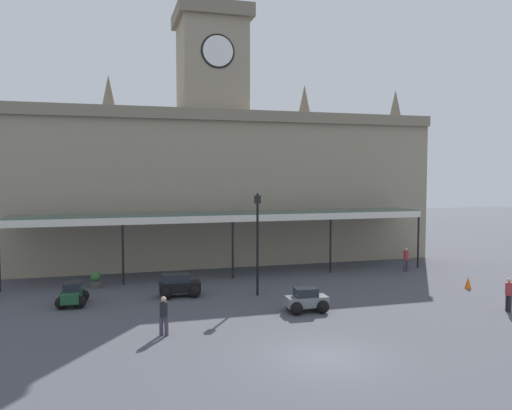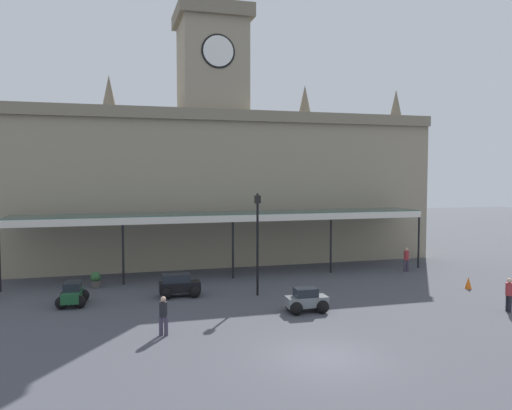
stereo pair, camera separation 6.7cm
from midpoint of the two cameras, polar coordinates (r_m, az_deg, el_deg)
name	(u,v)px [view 1 (the left image)]	position (r m, az deg, el deg)	size (l,w,h in m)	color
ground_plane	(324,358)	(19.67, 7.60, -16.73)	(140.00, 140.00, 0.00)	#44454C
station_building	(212,179)	(39.32, -5.02, 2.96)	(33.89, 6.85, 19.23)	gray
entrance_canopy	(228,215)	(33.91, -3.21, -1.13)	(27.78, 3.26, 4.20)	#38564C
car_black_estate	(179,287)	(28.61, -8.77, -9.10)	(2.27, 1.58, 1.27)	black
car_green_sedan	(73,296)	(28.20, -20.10, -9.59)	(1.62, 2.11, 1.19)	#1E512D
car_grey_sedan	(307,302)	(25.44, 5.66, -10.82)	(2.08, 1.57, 1.19)	slate
pedestrian_beside_cars	(164,314)	(22.00, -10.48, -12.06)	(0.38, 0.34, 1.67)	#3F384C
pedestrian_crossing_forecourt	(406,259)	(36.81, 16.55, -5.82)	(0.39, 0.34, 1.67)	#3F384C
pedestrian_near_entrance	(509,293)	(28.15, 26.62, -8.93)	(0.34, 0.39, 1.67)	black
victorian_lamppost	(258,233)	(28.10, 0.10, -3.20)	(0.30, 0.30, 5.74)	black
traffic_cone	(468,283)	(32.75, 22.79, -8.11)	(0.40, 0.40, 0.70)	orange
planter_near_kerb	(95,280)	(31.94, -17.75, -8.03)	(0.60, 0.60, 0.96)	#47423D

